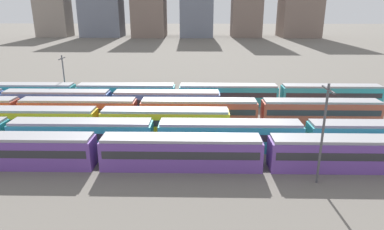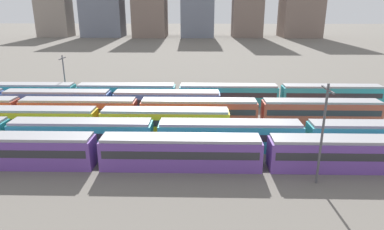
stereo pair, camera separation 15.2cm
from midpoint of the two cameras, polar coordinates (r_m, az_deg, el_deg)
The scene contains 9 objects.
train_track_0 at distance 39.99m, azimuth -15.50°, elevation -5.85°, with size 74.70×3.06×3.75m.
train_track_1 at distance 45.15m, azimuth 18.51°, elevation -3.36°, with size 112.50×3.06×3.75m.
train_track_2 at distance 53.51m, azimuth -25.00°, elevation -0.83°, with size 55.80×3.06×3.75m.
train_track_3 at distance 53.77m, azimuth -8.87°, elevation 0.78°, with size 74.70×3.06×3.75m.
train_track_4 at distance 62.84m, azimuth -21.57°, elevation 2.23°, with size 55.80×3.06×3.75m.
train_track_5 at distance 63.07m, azimuth -2.40°, elevation 3.56°, with size 74.70×3.06×3.75m.
catenary_pole_1 at distance 70.11m, azimuth -20.65°, elevation 6.34°, with size 0.24×3.20×8.61m.
catenary_pole_2 at distance 35.94m, azimuth 21.26°, elevation -2.42°, with size 0.24×3.20×10.57m.
distant_building_0 at distance 219.12m, azimuth -22.27°, elevation 16.39°, with size 18.07×13.06×32.44m, color gray.
Camera 2 is at (33.43, -34.94, 17.65)m, focal length 31.69 mm.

